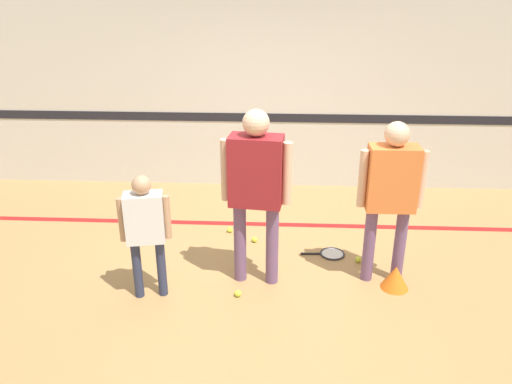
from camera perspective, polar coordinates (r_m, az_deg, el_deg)
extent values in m
plane|color=#A87F4C|center=(5.27, 1.31, -9.17)|extent=(16.00, 16.00, 0.00)
cube|color=beige|center=(7.04, 2.05, 13.09)|extent=(16.00, 0.06, 3.20)
cube|color=black|center=(7.13, 1.98, 8.48)|extent=(16.00, 0.01, 0.12)
cube|color=red|center=(6.25, 1.62, -3.70)|extent=(14.40, 0.10, 0.01)
cylinder|color=#6B4C70|center=(4.97, -1.84, -5.70)|extent=(0.12, 0.12, 0.85)
cylinder|color=#6B4C70|center=(4.92, 1.86, -6.00)|extent=(0.12, 0.12, 0.85)
cube|color=maroon|center=(4.62, 0.00, 2.42)|extent=(0.52, 0.33, 0.67)
sphere|color=#DBAD89|center=(4.48, 0.00, 7.92)|extent=(0.25, 0.25, 0.25)
cylinder|color=#DBAD89|center=(4.68, -3.52, 2.52)|extent=(0.09, 0.09, 0.60)
cylinder|color=#DBAD89|center=(4.59, 3.59, 2.10)|extent=(0.09, 0.09, 0.60)
cylinder|color=#2D334C|center=(4.89, -13.41, -8.57)|extent=(0.09, 0.09, 0.59)
cylinder|color=#2D334C|center=(4.87, -10.75, -8.47)|extent=(0.09, 0.09, 0.59)
cube|color=silver|center=(4.63, -12.62, -2.90)|extent=(0.38, 0.25, 0.47)
sphere|color=tan|center=(4.50, -12.97, 0.79)|extent=(0.17, 0.17, 0.17)
cylinder|color=tan|center=(4.66, -15.12, -3.08)|extent=(0.06, 0.06, 0.42)
cylinder|color=tan|center=(4.62, -10.10, -2.85)|extent=(0.06, 0.06, 0.42)
cylinder|color=#6B4C70|center=(5.16, 16.10, -5.84)|extent=(0.12, 0.12, 0.79)
cylinder|color=#6B4C70|center=(5.10, 12.81, -5.86)|extent=(0.12, 0.12, 0.79)
cube|color=orange|center=(4.84, 15.28, 1.53)|extent=(0.46, 0.26, 0.63)
sphere|color=#DBAD89|center=(4.71, 15.82, 6.39)|extent=(0.23, 0.23, 0.23)
cylinder|color=#DBAD89|center=(4.91, 18.37, 1.37)|extent=(0.08, 0.08, 0.56)
cylinder|color=#DBAD89|center=(4.79, 12.10, 1.51)|extent=(0.08, 0.08, 0.56)
torus|color=#28282D|center=(5.65, 8.72, -6.98)|extent=(0.29, 0.29, 0.02)
cylinder|color=silver|center=(5.65, 8.72, -6.98)|extent=(0.24, 0.24, 0.01)
cylinder|color=black|center=(5.62, 6.36, -7.02)|extent=(0.21, 0.03, 0.02)
sphere|color=black|center=(5.61, 5.29, -7.03)|extent=(0.03, 0.03, 0.03)
sphere|color=#CCE038|center=(4.90, -2.09, -11.51)|extent=(0.07, 0.07, 0.07)
sphere|color=#CCE038|center=(5.54, 11.61, -7.57)|extent=(0.07, 0.07, 0.07)
sphere|color=#CCE038|center=(5.83, -0.17, -5.44)|extent=(0.07, 0.07, 0.07)
sphere|color=#CCE038|center=(6.05, -3.01, -4.33)|extent=(0.07, 0.07, 0.07)
cone|color=orange|center=(5.16, 15.63, -9.37)|extent=(0.28, 0.28, 0.24)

